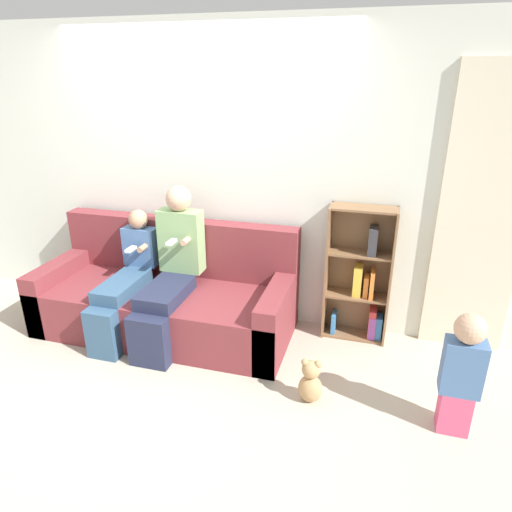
{
  "coord_description": "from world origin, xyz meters",
  "views": [
    {
      "loc": [
        1.5,
        -2.66,
        2.14
      ],
      "look_at": [
        0.57,
        0.6,
        0.76
      ],
      "focal_mm": 32.0,
      "sensor_mm": 36.0,
      "label": 1
    }
  ],
  "objects_px": {
    "couch": "(167,298)",
    "child_seated": "(125,279)",
    "bookshelf": "(361,280)",
    "teddy_bear": "(310,382)",
    "adult_seated": "(171,267)",
    "toddler_standing": "(462,372)"
  },
  "relations": [
    {
      "from": "couch",
      "to": "adult_seated",
      "type": "xyz_separation_m",
      "value": [
        0.11,
        -0.1,
        0.35
      ]
    },
    {
      "from": "adult_seated",
      "to": "teddy_bear",
      "type": "xyz_separation_m",
      "value": [
        1.27,
        -0.54,
        -0.49
      ]
    },
    {
      "from": "adult_seated",
      "to": "toddler_standing",
      "type": "bearing_deg",
      "value": -14.24
    },
    {
      "from": "adult_seated",
      "to": "bookshelf",
      "type": "distance_m",
      "value": 1.59
    },
    {
      "from": "toddler_standing",
      "to": "child_seated",
      "type": "bearing_deg",
      "value": 169.31
    },
    {
      "from": "bookshelf",
      "to": "teddy_bear",
      "type": "relative_size",
      "value": 3.42
    },
    {
      "from": "child_seated",
      "to": "teddy_bear",
      "type": "relative_size",
      "value": 3.05
    },
    {
      "from": "adult_seated",
      "to": "child_seated",
      "type": "bearing_deg",
      "value": -170.73
    },
    {
      "from": "bookshelf",
      "to": "adult_seated",
      "type": "bearing_deg",
      "value": -163.89
    },
    {
      "from": "child_seated",
      "to": "teddy_bear",
      "type": "distance_m",
      "value": 1.78
    },
    {
      "from": "teddy_bear",
      "to": "adult_seated",
      "type": "bearing_deg",
      "value": 157.04
    },
    {
      "from": "couch",
      "to": "teddy_bear",
      "type": "height_order",
      "value": "couch"
    },
    {
      "from": "adult_seated",
      "to": "child_seated",
      "type": "height_order",
      "value": "adult_seated"
    },
    {
      "from": "adult_seated",
      "to": "toddler_standing",
      "type": "xyz_separation_m",
      "value": [
        2.19,
        -0.56,
        -0.2
      ]
    },
    {
      "from": "couch",
      "to": "child_seated",
      "type": "xyz_separation_m",
      "value": [
        -0.29,
        -0.16,
        0.22
      ]
    },
    {
      "from": "couch",
      "to": "toddler_standing",
      "type": "distance_m",
      "value": 2.4
    },
    {
      "from": "adult_seated",
      "to": "bookshelf",
      "type": "bearing_deg",
      "value": 16.11
    },
    {
      "from": "child_seated",
      "to": "bookshelf",
      "type": "distance_m",
      "value": 1.99
    },
    {
      "from": "adult_seated",
      "to": "teddy_bear",
      "type": "distance_m",
      "value": 1.46
    },
    {
      "from": "toddler_standing",
      "to": "bookshelf",
      "type": "bearing_deg",
      "value": 124.03
    },
    {
      "from": "adult_seated",
      "to": "bookshelf",
      "type": "relative_size",
      "value": 1.1
    },
    {
      "from": "toddler_standing",
      "to": "bookshelf",
      "type": "xyz_separation_m",
      "value": [
        -0.67,
        0.99,
        0.08
      ]
    }
  ]
}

